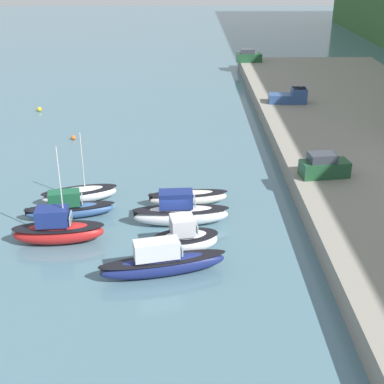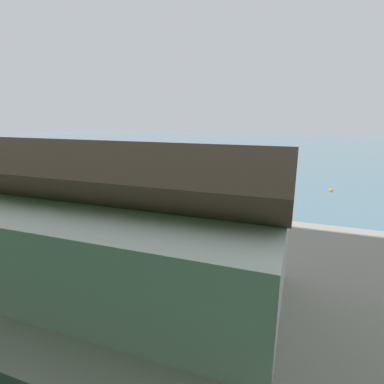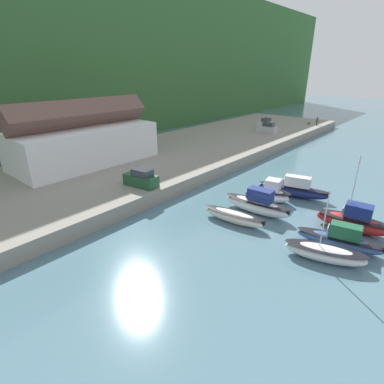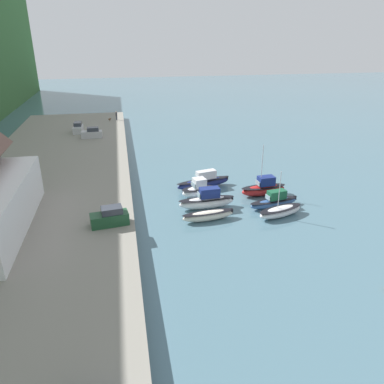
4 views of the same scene
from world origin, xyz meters
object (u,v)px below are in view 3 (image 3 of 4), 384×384
object	(u,v)px
moored_boat_1	(257,204)
dog_on_quay	(309,123)
moored_boat_3	(294,189)
moored_boat_0	(234,217)
moored_boat_5	(340,239)
moored_boat_6	(353,221)
parked_car_0	(141,179)
parked_car_2	(267,128)
parked_car_3	(265,124)
moored_boat_4	(325,253)
moored_boat_2	(271,193)
person_on_quay	(317,121)

from	to	relation	value
moored_boat_1	dog_on_quay	bearing A→B (deg)	12.11
moored_boat_1	moored_boat_3	distance (m)	7.17
moored_boat_0	moored_boat_5	bearing A→B (deg)	-83.88
moored_boat_1	moored_boat_6	xyz separation A→B (m)	(2.70, -9.01, -0.01)
parked_car_0	parked_car_2	world-z (taller)	same
moored_boat_1	parked_car_3	size ratio (longest dim) A/B	1.81
moored_boat_4	moored_boat_5	xyz separation A→B (m)	(2.85, -0.36, 0.13)
moored_boat_3	parked_car_0	world-z (taller)	parked_car_0
moored_boat_0	moored_boat_5	size ratio (longest dim) A/B	0.94
moored_boat_0	moored_boat_4	xyz separation A→B (m)	(-0.68, -9.29, 0.03)
moored_boat_1	parked_car_0	xyz separation A→B (m)	(-5.61, 12.53, 1.53)
moored_boat_3	moored_boat_5	size ratio (longest dim) A/B	1.19
moored_boat_3	moored_boat_6	xyz separation A→B (m)	(-4.38, -7.87, 0.08)
moored_boat_0	dog_on_quay	bearing A→B (deg)	6.78
moored_boat_3	moored_boat_5	bearing A→B (deg)	-149.91
moored_boat_0	moored_boat_2	distance (m)	7.48
moored_boat_3	moored_boat_0	bearing A→B (deg)	157.40
moored_boat_4	person_on_quay	xyz separation A→B (m)	(54.29, 20.18, 2.08)
moored_boat_1	moored_boat_5	xyz separation A→B (m)	(-1.32, -9.00, -0.24)
moored_boat_2	moored_boat_4	world-z (taller)	moored_boat_4
moored_boat_1	parked_car_0	bearing A→B (deg)	111.25
moored_boat_2	person_on_quay	world-z (taller)	person_on_quay
parked_car_3	person_on_quay	size ratio (longest dim) A/B	1.99
moored_boat_2	parked_car_2	distance (m)	33.94
moored_boat_2	moored_boat_3	size ratio (longest dim) A/B	0.58
moored_boat_4	dog_on_quay	distance (m)	57.79
parked_car_0	person_on_quay	size ratio (longest dim) A/B	2.07
moored_boat_5	person_on_quay	xyz separation A→B (m)	(51.44, 20.54, 1.95)
moored_boat_1	parked_car_2	size ratio (longest dim) A/B	1.83
moored_boat_3	person_on_quay	xyz separation A→B (m)	(43.04, 12.67, 1.80)
parked_car_2	dog_on_quay	size ratio (longest dim) A/B	5.08
parked_car_3	dog_on_quay	xyz separation A→B (m)	(10.33, -6.58, -0.46)
moored_boat_0	moored_boat_3	xyz separation A→B (m)	(10.58, -1.78, 0.30)
moored_boat_3	moored_boat_6	distance (m)	9.01
parked_car_2	parked_car_3	xyz separation A→B (m)	(5.20, 3.21, 0.00)
moored_boat_0	moored_boat_6	world-z (taller)	moored_boat_6
moored_boat_5	parked_car_3	world-z (taller)	parked_car_3
moored_boat_4	parked_car_3	distance (m)	51.71
moored_boat_5	person_on_quay	size ratio (longest dim) A/B	3.46
parked_car_2	dog_on_quay	distance (m)	15.90
person_on_quay	moored_boat_5	bearing A→B (deg)	-158.23
moored_boat_2	parked_car_3	bearing A→B (deg)	17.76
moored_boat_0	parked_car_2	xyz separation A→B (m)	(37.27, 15.92, 1.93)
parked_car_0	moored_boat_2	bearing A→B (deg)	-60.16
moored_boat_0	parked_car_0	size ratio (longest dim) A/B	1.57
parked_car_2	parked_car_3	distance (m)	6.12
moored_boat_0	moored_boat_4	bearing A→B (deg)	-100.76
moored_boat_0	parked_car_2	world-z (taller)	parked_car_2
moored_boat_1	moored_boat_2	size ratio (longest dim) A/B	1.50
parked_car_3	moored_boat_1	bearing A→B (deg)	119.02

